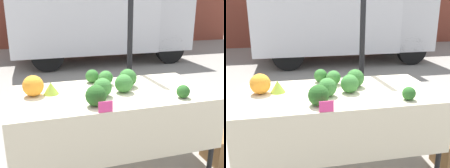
{
  "view_description": "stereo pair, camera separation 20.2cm",
  "coord_description": "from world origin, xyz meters",
  "views": [
    {
      "loc": [
        -0.68,
        -2.34,
        1.71
      ],
      "look_at": [
        0.0,
        0.0,
        0.95
      ],
      "focal_mm": 42.0,
      "sensor_mm": 36.0,
      "label": 1
    },
    {
      "loc": [
        -0.49,
        -2.39,
        1.71
      ],
      "look_at": [
        0.0,
        0.0,
        0.95
      ],
      "focal_mm": 42.0,
      "sensor_mm": 36.0,
      "label": 2
    }
  ],
  "objects": [
    {
      "name": "ground_plane",
      "position": [
        0.0,
        0.0,
        0.0
      ],
      "size": [
        40.0,
        40.0,
        0.0
      ],
      "primitive_type": "plane",
      "color": "gray"
    },
    {
      "name": "tent_pole",
      "position": [
        0.5,
        0.87,
        1.36
      ],
      "size": [
        0.07,
        0.07,
        2.72
      ],
      "color": "black",
      "rests_on": "ground_plane"
    },
    {
      "name": "parked_truck",
      "position": [
        1.05,
        5.22,
        1.53
      ],
      "size": [
        5.0,
        1.97,
        2.86
      ],
      "color": "silver",
      "rests_on": "ground_plane"
    },
    {
      "name": "market_table",
      "position": [
        0.0,
        -0.07,
        0.77
      ],
      "size": [
        1.93,
        0.96,
        0.87
      ],
      "color": "beige",
      "rests_on": "ground_plane"
    },
    {
      "name": "orange_cauliflower",
      "position": [
        -0.74,
        0.09,
        0.97
      ],
      "size": [
        0.2,
        0.2,
        0.2
      ],
      "color": "orange",
      "rests_on": "market_table"
    },
    {
      "name": "romanesco_head",
      "position": [
        -0.58,
        0.1,
        0.93
      ],
      "size": [
        0.15,
        0.15,
        0.12
      ],
      "color": "#93B238",
      "rests_on": "market_table"
    },
    {
      "name": "broccoli_head_0",
      "position": [
        0.11,
        -0.04,
        0.96
      ],
      "size": [
        0.18,
        0.18,
        0.18
      ],
      "color": "#387533",
      "rests_on": "market_table"
    },
    {
      "name": "broccoli_head_1",
      "position": [
        0.58,
        -0.34,
        0.93
      ],
      "size": [
        0.12,
        0.12,
        0.12
      ],
      "color": "#285B23",
      "rests_on": "market_table"
    },
    {
      "name": "broccoli_head_2",
      "position": [
        -0.12,
        0.36,
        0.94
      ],
      "size": [
        0.15,
        0.15,
        0.15
      ],
      "color": "#2D6628",
      "rests_on": "market_table"
    },
    {
      "name": "broccoli_head_3",
      "position": [
        -0.23,
        -0.31,
        0.96
      ],
      "size": [
        0.18,
        0.18,
        0.18
      ],
      "color": "#23511E",
      "rests_on": "market_table"
    },
    {
      "name": "broccoli_head_4",
      "position": [
        0.2,
        0.12,
        0.96
      ],
      "size": [
        0.19,
        0.19,
        0.19
      ],
      "color": "#336B2D",
      "rests_on": "market_table"
    },
    {
      "name": "broccoli_head_5",
      "position": [
        -0.0,
        0.24,
        0.95
      ],
      "size": [
        0.15,
        0.15,
        0.15
      ],
      "color": "#387533",
      "rests_on": "market_table"
    },
    {
      "name": "broccoli_head_6",
      "position": [
        -0.12,
        -0.1,
        0.96
      ],
      "size": [
        0.18,
        0.18,
        0.18
      ],
      "color": "#387533",
      "rests_on": "market_table"
    },
    {
      "name": "price_sign",
      "position": [
        -0.19,
        -0.47,
        0.92
      ],
      "size": [
        0.12,
        0.01,
        0.09
      ],
      "color": "#E53D84",
      "rests_on": "market_table"
    }
  ]
}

